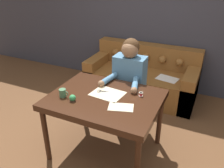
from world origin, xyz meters
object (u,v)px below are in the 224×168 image
Objects in this scene: dining_table at (105,103)px; person at (129,84)px; mug at (63,93)px; couch at (142,78)px; scissors at (104,92)px; pin_cushion at (73,98)px; thread_spool at (141,94)px.

dining_table is 0.96× the size of person.
dining_table is 10.66× the size of mug.
couch is 7.50× the size of scissors.
pin_cushion is at bearing -123.02° from scissors.
scissors is at bearing -89.62° from couch.
couch is 1.87m from pin_cushion.
dining_table is 0.66× the size of couch.
scissors is (-0.06, 0.10, 0.08)m from dining_table.
scissors is 2.16× the size of mug.
couch is 16.17× the size of mug.
scissors is at bearing 39.04° from mug.
thread_spool is 0.63× the size of pin_cushion.
pin_cushion reaches higher than scissors.
person is 5.14× the size of scissors.
dining_table is at bearing -151.87° from thread_spool.
person is 0.95m from mug.
pin_cushion is at bearing -96.33° from couch.
dining_table is 26.76× the size of thread_spool.
scissors reaches higher than dining_table.
pin_cushion reaches higher than thread_spool.
person is (0.12, -0.96, 0.35)m from couch.
scissors is 3.41× the size of pin_cushion.
couch is at bearing 96.91° from person.
couch reaches higher than thread_spool.
pin_cushion is (-0.62, -0.41, 0.01)m from thread_spool.
mug reaches higher than couch.
thread_spool is at bearing 11.45° from scissors.
scissors is at bearing 120.86° from dining_table.
dining_table is at bearing -87.39° from couch.
dining_table is 4.94× the size of scissors.
couch is (-0.07, 1.58, -0.38)m from dining_table.
couch is 1.46× the size of person.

